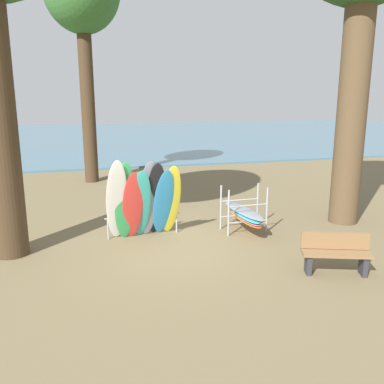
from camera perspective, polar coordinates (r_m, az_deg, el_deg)
The scene contains 5 objects.
ground_plane at distance 10.26m, azimuth -3.60°, elevation -7.50°, with size 80.00×80.00×0.00m, color brown.
lake_water at distance 39.11m, azimuth -12.79°, elevation 7.56°, with size 80.00×36.00×0.10m, color #477084.
leaning_board_pile at distance 10.44m, azimuth -6.71°, elevation -1.41°, with size 1.99×1.11×2.20m.
board_storage_rack at distance 11.31m, azimuth 7.27°, elevation -2.97°, with size 1.15×2.13×1.25m.
park_bench at distance 9.10m, azimuth 19.38°, elevation -7.95°, with size 1.46×0.86×0.85m.
Camera 1 is at (-1.97, -9.40, 3.61)m, focal length 38.30 mm.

